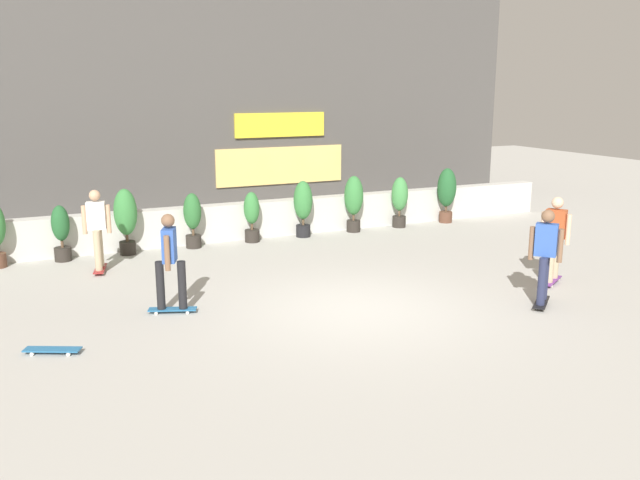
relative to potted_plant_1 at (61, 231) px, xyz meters
The scene contains 16 objects.
ground_plane 7.05m from the potted_plant_1, 52.24° to the right, with size 48.00×48.00×0.00m, color #B2AFA8.
planter_wall 4.33m from the potted_plant_1, ahead, with size 18.00×0.40×0.90m, color beige.
building_backdrop 6.71m from the potted_plant_1, 45.96° to the left, with size 20.00×2.08×6.50m.
potted_plant_1 is the anchor object (origin of this frame).
potted_plant_2 1.39m from the potted_plant_1, ahead, with size 0.51×0.51×1.50m.
potted_plant_3 2.89m from the potted_plant_1, ahead, with size 0.41×0.41×1.30m.
potted_plant_4 4.34m from the potted_plant_1, ahead, with size 0.38×0.38×1.23m.
potted_plant_5 5.70m from the potted_plant_1, ahead, with size 0.47×0.47×1.42m.
potted_plant_6 7.13m from the potted_plant_1, ahead, with size 0.49×0.49×1.46m.
potted_plant_7 8.52m from the potted_plant_1, ahead, with size 0.44×0.44×1.35m.
potted_plant_8 10.03m from the potted_plant_1, ahead, with size 0.52×0.52×1.51m.
skater_mid_plaza 1.42m from the potted_plant_1, 63.65° to the right, with size 0.55×0.82×1.70m.
skater_by_wall_right 9.93m from the potted_plant_1, 42.69° to the right, with size 0.74×0.67×1.70m.
skater_by_wall_left 10.22m from the potted_plant_1, 34.52° to the right, with size 0.79×0.59×1.70m.
skater_far_left 4.64m from the potted_plant_1, 72.50° to the right, with size 0.82×0.53×1.70m.
skateboard_near_camera 5.52m from the potted_plant_1, 95.84° to the right, with size 0.81×0.53×0.08m.
Camera 1 is at (-5.14, -9.63, 3.74)m, focal length 37.62 mm.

